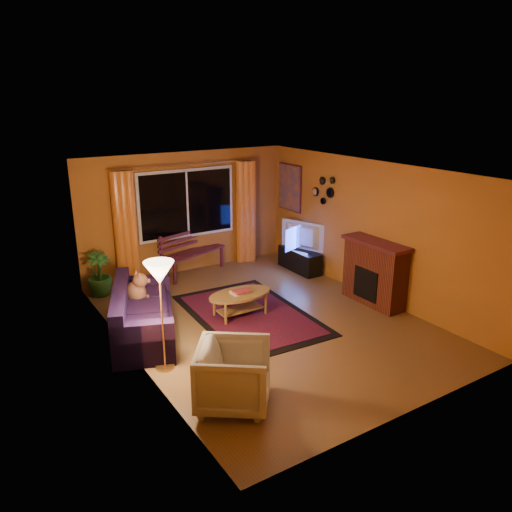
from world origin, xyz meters
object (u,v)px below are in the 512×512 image
tv_console (300,260)px  floor_lamp (162,316)px  armchair (234,373)px  coffee_table (240,304)px  sofa (144,312)px  bench (193,263)px

tv_console → floor_lamp: bearing=-150.5°
armchair → tv_console: size_ratio=0.79×
floor_lamp → coffee_table: size_ratio=1.37×
sofa → floor_lamp: (-0.11, -1.06, 0.37)m
armchair → bench: bearing=16.8°
armchair → tv_console: bearing=-9.8°
bench → floor_lamp: bearing=-140.3°
floor_lamp → coffee_table: floor_lamp is taller
floor_lamp → tv_console: size_ratio=1.42×
bench → sofa: size_ratio=0.76×
armchair → tv_console: 5.00m
bench → coffee_table: size_ratio=1.35×
sofa → tv_console: sofa is taller
tv_console → sofa: bearing=-163.0°
bench → floor_lamp: floor_lamp is taller
sofa → tv_console: (3.87, 1.17, -0.18)m
bench → tv_console: 2.25m
tv_console → bench: bearing=152.8°
sofa → floor_lamp: bearing=-75.1°
bench → coffee_table: bearing=-114.9°
armchair → tv_console: armchair is taller
sofa → armchair: bearing=-62.5°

